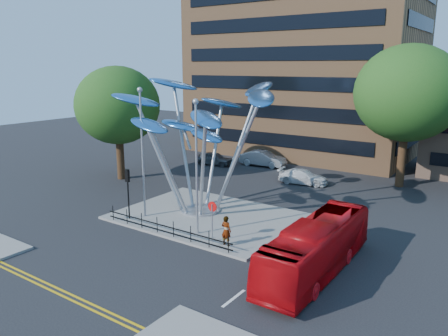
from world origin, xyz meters
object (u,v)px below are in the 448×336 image
Objects in this scene: no_entry_sign_island at (212,215)px; pedestrian at (226,231)px; leaf_sculpture at (200,117)px; traffic_light_island at (128,183)px; tree_left at (118,106)px; parked_car_mid at (263,159)px; parked_car_left at (214,159)px; street_lamp_left at (142,142)px; street_lamp_right at (196,155)px; red_bus at (316,247)px; tree_right at (408,93)px; parked_car_right at (303,177)px.

pedestrian is (1.00, -0.02, -0.78)m from no_entry_sign_island.
leaf_sculpture is 6.65m from traffic_light_island.
tree_left is 15.83m from parked_car_mid.
parked_car_left is at bearing 107.09° from traffic_light_island.
traffic_light_island is (-0.50, -1.00, -2.74)m from street_lamp_left.
pedestrian reaches higher than parked_car_left.
leaf_sculpture is 8.79m from pedestrian.
traffic_light_island is at bearing 177.07° from parked_car_mid.
leaf_sculpture is 4.28m from street_lamp_left.
parked_car_left is (-10.78, 16.67, -4.41)m from street_lamp_right.
street_lamp_left is 0.90× the size of red_bus.
tree_right is at bearing 56.69° from leaf_sculpture.
tree_right is at bearing 55.95° from street_lamp_left.
parked_car_left is at bearing 113.15° from parked_car_mid.
street_lamp_right is 3.39× the size of no_entry_sign_island.
no_entry_sign_island is (4.07, -4.16, -5.06)m from leaf_sculpture.
tree_left is at bearing 154.23° from street_lamp_right.
leaf_sculpture is 4.83m from street_lamp_right.
parked_car_left is 0.91× the size of parked_car_right.
red_bus is at bearing -140.55° from parked_car_left.
red_bus is at bearing -4.22° from street_lamp_left.
street_lamp_right is 15.65m from parked_car_right.
tree_left is at bearing 145.62° from street_lamp_left.
parked_car_right is (-2.29, 15.50, -0.40)m from pedestrian.
tree_left is at bearing -151.39° from tree_right.
tree_left reaches higher than traffic_light_island.
street_lamp_left is at bearing -168.51° from parked_car_left.
red_bus is 5.50× the size of pedestrian.
street_lamp_left reaches higher than parked_car_left.
parked_car_mid is at bearing 125.82° from red_bus.
tree_left is 18.35m from no_entry_sign_island.
red_bus is (13.50, 0.04, -1.25)m from traffic_light_island.
traffic_light_island is at bearing -123.69° from tree_right.
tree_right is at bearing -90.92° from parked_car_left.
no_entry_sign_island is 21.09m from parked_car_mid.
street_lamp_right is at bearing -155.29° from parked_car_left.
tree_left is at bearing 140.61° from parked_car_mid.
tree_right is 18.37m from leaf_sculpture.
tree_left is 2.35× the size of parked_car_right.
parked_car_right is (0.21, 15.00, -4.46)m from street_lamp_right.
parked_car_right is at bearing 76.22° from leaf_sculpture.
pedestrian is 21.71m from parked_car_left.
traffic_light_island reaches higher than pedestrian.
street_lamp_left is 16.11m from parked_car_right.
red_bus reaches higher than parked_car_mid.
parked_car_left reaches higher than parked_car_right.
no_entry_sign_island is at bearing -45.67° from leaf_sculpture.
red_bus is at bearing -149.05° from parked_car_mid.
street_lamp_left is 1.80× the size of parked_car_mid.
tree_right is 11.13m from parked_car_right.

